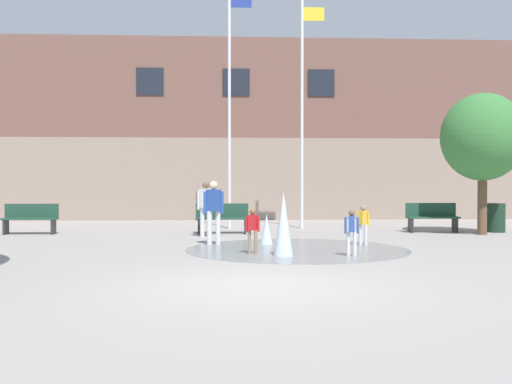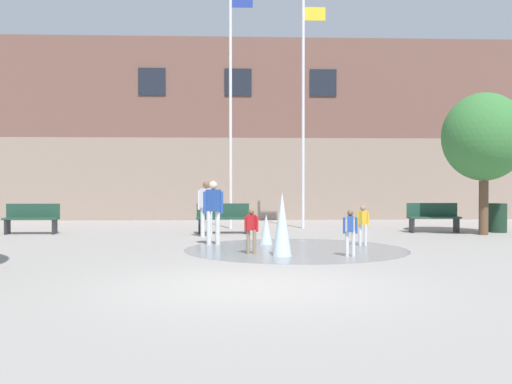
{
  "view_description": "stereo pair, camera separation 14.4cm",
  "coord_description": "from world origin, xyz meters",
  "views": [
    {
      "loc": [
        -0.49,
        -8.97,
        1.57
      ],
      "look_at": [
        0.36,
        6.99,
        1.3
      ],
      "focal_mm": 42.0,
      "sensor_mm": 36.0,
      "label": 1
    },
    {
      "loc": [
        -0.34,
        -8.98,
        1.57
      ],
      "look_at": [
        0.36,
        6.99,
        1.3
      ],
      "focal_mm": 42.0,
      "sensor_mm": 36.0,
      "label": 2
    }
  ],
  "objects": [
    {
      "name": "ground_plane",
      "position": [
        0.0,
        0.0,
        0.0
      ],
      "size": [
        100.0,
        100.0,
        0.0
      ],
      "primitive_type": "plane",
      "color": "gray"
    },
    {
      "name": "library_building",
      "position": [
        0.0,
        18.57,
        3.76
      ],
      "size": [
        36.0,
        6.05,
        7.51
      ],
      "color": "gray",
      "rests_on": "ground"
    },
    {
      "name": "splash_fountain",
      "position": [
        0.91,
        4.47,
        0.36
      ],
      "size": [
        5.2,
        5.2,
        1.35
      ],
      "color": "gray",
      "rests_on": "ground"
    },
    {
      "name": "park_bench_far_left",
      "position": [
        -6.31,
        9.29,
        0.48
      ],
      "size": [
        1.6,
        0.44,
        0.91
      ],
      "color": "#28282D",
      "rests_on": "ground"
    },
    {
      "name": "park_bench_under_right_flagpole",
      "position": [
        -0.55,
        9.2,
        0.48
      ],
      "size": [
        1.6,
        0.44,
        0.91
      ],
      "color": "#28282D",
      "rests_on": "ground"
    },
    {
      "name": "park_bench_near_trashcan",
      "position": [
        5.99,
        9.34,
        0.48
      ],
      "size": [
        1.6,
        0.44,
        0.91
      ],
      "color": "#28282D",
      "rests_on": "ground"
    },
    {
      "name": "adult_watching",
      "position": [
        -1.01,
        8.1,
        0.93
      ],
      "size": [
        0.5,
        0.39,
        1.59
      ],
      "rotation": [
        0.0,
        0.0,
        -2.29
      ],
      "color": "silver",
      "rests_on": "ground"
    },
    {
      "name": "child_with_pink_shirt",
      "position": [
        2.93,
        5.6,
        0.58
      ],
      "size": [
        0.31,
        0.23,
        0.99
      ],
      "rotation": [
        0.0,
        0.0,
        0.72
      ],
      "color": "silver",
      "rests_on": "ground"
    },
    {
      "name": "adult_near_bench",
      "position": [
        -0.76,
        5.98,
        0.93
      ],
      "size": [
        0.5,
        0.35,
        1.59
      ],
      "rotation": [
        0.0,
        0.0,
        -0.54
      ],
      "color": "silver",
      "rests_on": "ground"
    },
    {
      "name": "child_in_fountain",
      "position": [
        0.13,
        4.01,
        0.58
      ],
      "size": [
        0.31,
        0.24,
        0.99
      ],
      "rotation": [
        0.0,
        0.0,
        1.03
      ],
      "color": "#89755B",
      "rests_on": "ground"
    },
    {
      "name": "child_running",
      "position": [
        2.19,
        3.47,
        0.58
      ],
      "size": [
        0.31,
        0.23,
        0.99
      ],
      "rotation": [
        0.0,
        0.0,
        -1.79
      ],
      "color": "silver",
      "rests_on": "ground"
    },
    {
      "name": "flagpole_left",
      "position": [
        -0.29,
        11.16,
        4.38
      ],
      "size": [
        0.8,
        0.1,
        8.27
      ],
      "color": "silver",
      "rests_on": "ground"
    },
    {
      "name": "flagpole_right",
      "position": [
        2.17,
        11.16,
        4.18
      ],
      "size": [
        0.8,
        0.1,
        7.86
      ],
      "color": "silver",
      "rests_on": "ground"
    },
    {
      "name": "trash_can",
      "position": [
        7.98,
        9.26,
        0.45
      ],
      "size": [
        0.56,
        0.56,
        0.9
      ],
      "primitive_type": "cylinder",
      "color": "#193323",
      "rests_on": "ground"
    },
    {
      "name": "street_tree_near_building",
      "position": [
        7.17,
        8.41,
        2.89
      ],
      "size": [
        2.45,
        2.45,
        4.21
      ],
      "color": "brown",
      "rests_on": "ground"
    }
  ]
}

